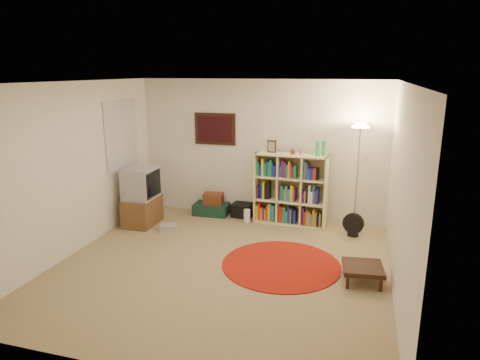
# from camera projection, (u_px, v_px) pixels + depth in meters

# --- Properties ---
(room) EXTENTS (4.54, 4.54, 2.54)m
(room) POSITION_uv_depth(u_px,v_px,m) (217.00, 177.00, 5.69)
(room) COLOR #9D855C
(room) RESTS_ON ground
(bookshelf) EXTENTS (1.27, 0.43, 1.50)m
(bookshelf) POSITION_uv_depth(u_px,v_px,m) (290.00, 190.00, 7.48)
(bookshelf) COLOR #FFF3AA
(bookshelf) RESTS_ON ground
(floor_lamp) EXTENTS (0.45, 0.45, 1.84)m
(floor_lamp) POSITION_uv_depth(u_px,v_px,m) (360.00, 142.00, 6.84)
(floor_lamp) COLOR silver
(floor_lamp) RESTS_ON ground
(floor_fan) EXTENTS (0.35, 0.22, 0.39)m
(floor_fan) POSITION_uv_depth(u_px,v_px,m) (353.00, 225.00, 6.98)
(floor_fan) COLOR black
(floor_fan) RESTS_ON ground
(tv_stand) EXTENTS (0.50, 0.70, 1.01)m
(tv_stand) POSITION_uv_depth(u_px,v_px,m) (142.00, 198.00, 7.46)
(tv_stand) COLOR brown
(tv_stand) RESTS_ON ground
(dvd_box) EXTENTS (0.34, 0.32, 0.09)m
(dvd_box) POSITION_uv_depth(u_px,v_px,m) (168.00, 227.00, 7.30)
(dvd_box) COLOR #ACACB0
(dvd_box) RESTS_ON ground
(suitcase) EXTENTS (0.66, 0.44, 0.21)m
(suitcase) POSITION_uv_depth(u_px,v_px,m) (212.00, 209.00, 8.08)
(suitcase) COLOR #123427
(suitcase) RESTS_ON ground
(wicker_basket) EXTENTS (0.38, 0.29, 0.20)m
(wicker_basket) POSITION_uv_depth(u_px,v_px,m) (213.00, 199.00, 8.02)
(wicker_basket) COLOR #612B18
(wicker_basket) RESTS_ON suitcase
(duffel_bag) EXTENTS (0.39, 0.34, 0.25)m
(duffel_bag) POSITION_uv_depth(u_px,v_px,m) (243.00, 210.00, 7.94)
(duffel_bag) COLOR black
(duffel_bag) RESTS_ON ground
(paper_towel) EXTENTS (0.15, 0.15, 0.24)m
(paper_towel) POSITION_uv_depth(u_px,v_px,m) (247.00, 216.00, 7.63)
(paper_towel) COLOR white
(paper_towel) RESTS_ON ground
(red_rug) EXTENTS (1.66, 1.66, 0.01)m
(red_rug) POSITION_uv_depth(u_px,v_px,m) (281.00, 265.00, 5.98)
(red_rug) COLOR maroon
(red_rug) RESTS_ON ground
(side_table) EXTENTS (0.55, 0.55, 0.23)m
(side_table) POSITION_uv_depth(u_px,v_px,m) (363.00, 268.00, 5.46)
(side_table) COLOR black
(side_table) RESTS_ON ground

